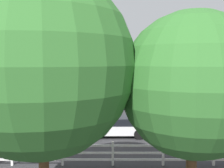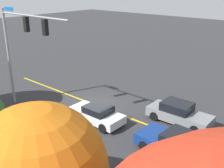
% 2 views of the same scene
% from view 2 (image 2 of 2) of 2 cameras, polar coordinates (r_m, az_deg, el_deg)
% --- Properties ---
extents(ground_plane, '(120.00, 120.00, 0.00)m').
position_cam_2_polar(ground_plane, '(21.79, -3.72, -4.32)').
color(ground_plane, '#2D2D30').
extents(lane_center_stripe, '(28.00, 0.16, 0.01)m').
position_cam_2_polar(lane_center_stripe, '(19.46, 4.81, -7.51)').
color(lane_center_stripe, gold).
rests_on(lane_center_stripe, ground_plane).
extents(signal_assembly, '(7.30, 0.38, 7.52)m').
position_cam_2_polar(signal_assembly, '(20.42, -18.56, 8.57)').
color(signal_assembly, gray).
rests_on(signal_assembly, ground_plane).
extents(car_0, '(4.69, 2.19, 1.42)m').
position_cam_2_polar(car_0, '(15.85, 13.59, -12.33)').
color(car_0, navy).
rests_on(car_0, ground_plane).
extents(car_1, '(4.42, 1.87, 1.45)m').
position_cam_2_polar(car_1, '(19.34, 13.78, -5.99)').
color(car_1, slate).
rests_on(car_1, ground_plane).
extents(car_2, '(4.03, 1.84, 1.26)m').
position_cam_2_polar(car_2, '(18.92, -3.25, -6.27)').
color(car_2, silver).
rests_on(car_2, ground_plane).
extents(white_rail_fence, '(26.10, 0.10, 1.15)m').
position_cam_2_polar(white_rail_fence, '(15.55, -14.18, -13.38)').
color(white_rail_fence, white).
rests_on(white_rail_fence, ground_plane).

